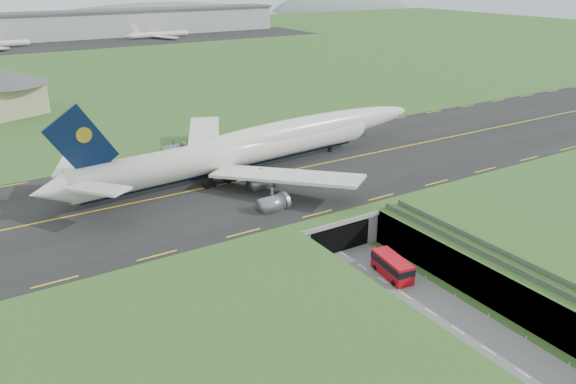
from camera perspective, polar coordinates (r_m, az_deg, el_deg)
ground at (r=90.16m, az=8.35°, el=-8.15°), size 900.00×900.00×0.00m
airfield_deck at (r=88.71m, az=8.45°, el=-6.47°), size 800.00×800.00×6.00m
trench_road at (r=85.40m, az=11.61°, el=-10.15°), size 12.00×75.00×0.20m
taxiway at (r=112.21m, az=-2.28°, el=1.66°), size 800.00×44.00×0.18m
tunnel_portal at (r=100.43m, az=2.36°, el=-2.53°), size 17.00×22.30×6.00m
guideway at (r=84.03m, az=22.91°, el=-8.00°), size 3.00×53.00×7.05m
jumbo_jet at (r=114.45m, az=-3.05°, el=4.71°), size 87.99×57.54×19.10m
shuttle_tram at (r=88.87m, az=10.55°, el=-7.47°), size 4.07×8.25×3.22m
service_building at (r=178.24m, az=-26.88°, el=9.42°), size 30.76×30.76×12.84m
cargo_terminal at (r=363.21m, az=-24.47°, el=15.04°), size 320.00×67.00×15.60m
distant_hills at (r=504.76m, az=-19.10°, el=15.07°), size 700.00×91.00×60.00m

